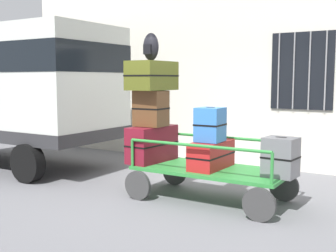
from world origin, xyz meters
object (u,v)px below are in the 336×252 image
Objects in this scene: suitcase_left_middle at (151,108)px; suitcase_midleft_bottom at (211,155)px; suitcase_left_top at (152,76)px; suitcase_midleft_middle at (210,125)px; luggage_cart at (211,174)px; suitcase_left_bottom at (152,144)px; van at (19,83)px; backpack at (151,47)px; suitcase_center_bottom at (281,157)px.

suitcase_midleft_bottom is (1.06, 0.05, -0.67)m from suitcase_left_middle.
suitcase_left_top is 1.65× the size of suitcase_midleft_middle.
suitcase_left_middle is at bearing -178.33° from luggage_cart.
suitcase_left_bottom is 0.58m from suitcase_left_middle.
van reaches higher than suitcase_midleft_bottom.
backpack reaches higher than suitcase_midleft_bottom.
suitcase_midleft_bottom is 1.07m from suitcase_center_bottom.
van reaches higher than suitcase_left_middle.
suitcase_left_bottom is 1.09× the size of suitcase_midleft_bottom.
van is 3.64m from suitcase_left_middle.
suitcase_left_top reaches higher than suitcase_midleft_middle.
luggage_cart is 2.49× the size of suitcase_left_bottom.
suitcase_midleft_bottom is (4.67, -0.32, -1.05)m from van.
backpack reaches higher than suitcase_left_top.
suitcase_left_middle is at bearing 179.85° from suitcase_midleft_middle.
backpack reaches higher than suitcase_left_middle.
van is 4.87m from luggage_cart.
van reaches higher than suitcase_left_bottom.
luggage_cart is 2.71× the size of suitcase_midleft_bottom.
suitcase_left_bottom is (3.61, -0.34, -0.97)m from van.
suitcase_left_bottom is 1.65× the size of suitcase_left_middle.
luggage_cart is 2.23m from backpack.
suitcase_left_bottom is at bearing -179.97° from suitcase_center_bottom.
suitcase_midleft_bottom is 1.97m from backpack.
van is at bearing 174.67° from suitcase_left_top.
suitcase_left_middle is (-1.06, -0.03, 0.97)m from luggage_cart.
suitcase_left_bottom is 1.86× the size of suitcase_midleft_middle.
suitcase_center_bottom is (1.06, -0.02, 0.07)m from suitcase_midleft_bottom.
suitcase_center_bottom is at bearing -1.05° from suitcase_midleft_bottom.
van reaches higher than suitcase_left_top.
suitcase_left_bottom is 2.17× the size of backpack.
suitcase_midleft_middle is at bearing -0.15° from suitcase_left_middle.
backpack is at bearing -163.41° from suitcase_left_top.
suitcase_midleft_bottom is at bearing 1.12° from suitcase_left_bottom.
luggage_cart is 1.83m from suitcase_left_top.
suitcase_left_top is 0.46m from backpack.
suitcase_left_middle is 0.69× the size of suitcase_left_top.
backpack is (-1.08, -0.00, 1.95)m from luggage_cart.
suitcase_left_middle is 2.21m from suitcase_center_bottom.
suitcase_center_bottom is (5.73, -0.34, -0.98)m from van.
van is at bearing 175.86° from luggage_cart.
suitcase_center_bottom is at bearing 0.03° from suitcase_left_bottom.
van is 4.80m from suitcase_midleft_bottom.
suitcase_left_middle is 0.98m from backpack.
suitcase_midleft_middle is (1.06, -0.04, -0.73)m from suitcase_left_top.
suitcase_center_bottom is (1.06, 0.00, 0.37)m from luggage_cart.
suitcase_center_bottom is at bearing -0.04° from suitcase_left_top.
van is 7.50× the size of suitcase_left_middle.
backpack is (-1.08, -0.02, 1.65)m from suitcase_midleft_bottom.
backpack is at bearing -172.00° from suitcase_left_bottom.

